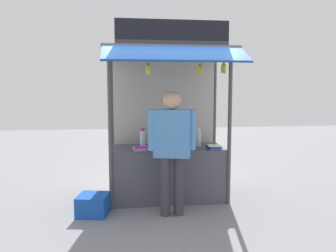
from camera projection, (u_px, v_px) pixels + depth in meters
ground_plane at (168, 198)px, 5.60m from camera, size 20.00×20.00×0.00m
stall_counter at (168, 173)px, 5.55m from camera, size 1.82×0.76×0.86m
stall_structure at (167, 96)px, 5.54m from camera, size 2.02×1.63×2.79m
water_bottle_back_left at (159, 139)px, 5.56m from camera, size 0.07×0.07×0.26m
water_bottle_right at (155, 138)px, 5.66m from camera, size 0.08×0.08×0.29m
water_bottle_front_left at (143, 139)px, 5.46m from camera, size 0.09×0.09×0.32m
water_bottle_far_right at (198, 138)px, 5.61m from camera, size 0.08×0.08×0.30m
magazine_stack_mid_left at (214, 147)px, 5.34m from camera, size 0.22×0.27×0.06m
magazine_stack_far_left at (183, 146)px, 5.42m from camera, size 0.20×0.32×0.06m
magazine_stack_back_right at (141, 149)px, 5.20m from camera, size 0.25×0.31×0.05m
magazine_stack_rear_center at (168, 149)px, 5.19m from camera, size 0.23×0.33×0.06m
banana_bunch_inner_left at (224, 69)px, 4.99m from camera, size 0.10×0.10×0.27m
banana_bunch_leftmost at (200, 70)px, 4.95m from camera, size 0.09×0.09×0.29m
banana_bunch_inner_right at (149, 70)px, 4.85m from camera, size 0.10×0.09×0.30m
vendor_person at (172, 142)px, 4.74m from camera, size 0.68×0.34×1.78m
plastic_crate at (93, 205)px, 4.86m from camera, size 0.49×0.49×0.29m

